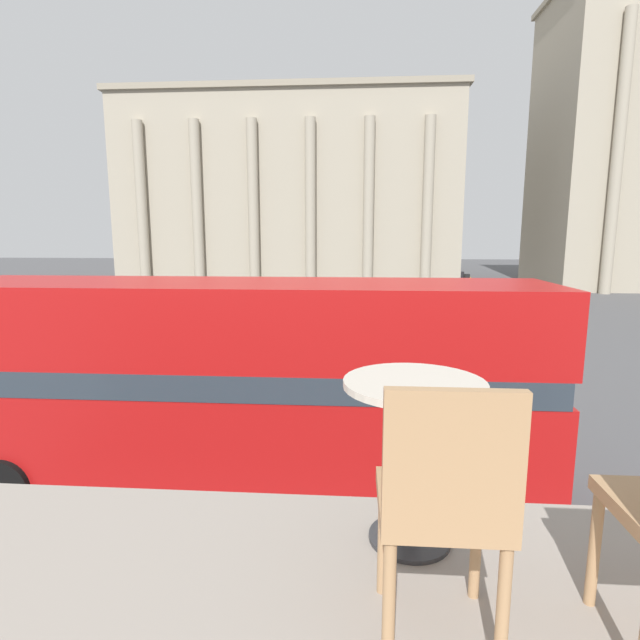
% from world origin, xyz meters
% --- Properties ---
extents(double_decker_bus, '(10.95, 2.64, 3.97)m').
position_xyz_m(double_decker_bus, '(-1.13, 6.44, 2.22)').
color(double_decker_bus, black).
rests_on(double_decker_bus, ground_plane).
extents(cafe_dining_table, '(0.60, 0.60, 0.73)m').
position_xyz_m(cafe_dining_table, '(1.12, -0.35, 4.01)').
color(cafe_dining_table, '#2D2D30').
rests_on(cafe_dining_table, cafe_floor_slab).
extents(cafe_chair_0, '(0.40, 0.40, 0.91)m').
position_xyz_m(cafe_chair_0, '(1.15, -0.92, 3.99)').
color(cafe_chair_0, '#A87F56').
rests_on(cafe_chair_0, cafe_floor_slab).
extents(plaza_building_left, '(31.25, 17.08, 17.42)m').
position_xyz_m(plaza_building_left, '(-5.55, 48.98, 8.71)').
color(plaza_building_left, '#A39984').
rests_on(plaza_building_left, ground_plane).
extents(traffic_light_near, '(0.42, 0.24, 3.38)m').
position_xyz_m(traffic_light_near, '(1.38, 10.60, 2.22)').
color(traffic_light_near, black).
rests_on(traffic_light_near, ground_plane).
extents(traffic_light_mid, '(0.42, 0.24, 3.31)m').
position_xyz_m(traffic_light_mid, '(5.37, 18.79, 2.18)').
color(traffic_light_mid, black).
rests_on(traffic_light_mid, ground_plane).
extents(car_silver, '(4.20, 1.93, 1.35)m').
position_xyz_m(car_silver, '(-3.36, 23.09, 0.70)').
color(car_silver, black).
rests_on(car_silver, ground_plane).
extents(car_white, '(4.20, 1.93, 1.35)m').
position_xyz_m(car_white, '(9.35, 26.28, 0.70)').
color(car_white, black).
rests_on(car_white, ground_plane).
extents(pedestrian_black, '(0.32, 0.32, 1.74)m').
position_xyz_m(pedestrian_black, '(-3.56, 21.20, 1.00)').
color(pedestrian_black, '#282B33').
rests_on(pedestrian_black, ground_plane).
extents(pedestrian_red, '(0.32, 0.32, 1.69)m').
position_xyz_m(pedestrian_red, '(-4.86, 33.42, 0.97)').
color(pedestrian_red, '#282B33').
rests_on(pedestrian_red, ground_plane).
extents(pedestrian_white, '(0.32, 0.32, 1.63)m').
position_xyz_m(pedestrian_white, '(-4.14, 15.25, 0.93)').
color(pedestrian_white, '#282B33').
rests_on(pedestrian_white, ground_plane).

